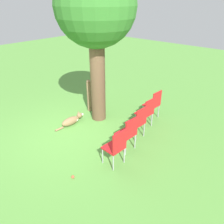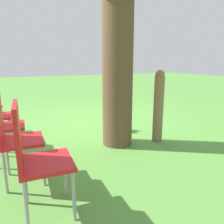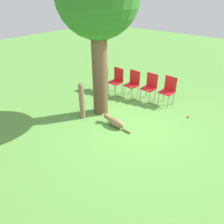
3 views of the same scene
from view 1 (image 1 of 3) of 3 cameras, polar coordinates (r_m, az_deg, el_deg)
ground_plane at (r=6.70m, az=-10.37°, el=-5.21°), size 30.00×30.00×0.00m
oak_tree at (r=6.42m, az=-4.32°, el=25.13°), size 2.23×2.23×4.52m
dog at (r=7.04m, az=-10.41°, el=-2.16°), size 0.27×1.07×0.34m
fence_post at (r=7.63m, az=-5.99°, el=4.37°), size 0.16×0.16×1.15m
red_chair_0 at (r=5.11m, az=1.11°, el=-8.79°), size 0.44×0.46×0.98m
red_chair_1 at (r=5.59m, az=4.25°, el=-5.26°), size 0.44×0.46×0.98m
red_chair_2 at (r=6.11m, az=6.85°, el=-2.29°), size 0.44×0.46×0.98m
red_chair_3 at (r=6.65m, az=9.02°, el=0.21°), size 0.44×0.46×0.98m
red_chair_4 at (r=7.21m, az=10.86°, el=2.33°), size 0.44×0.46×0.98m
tennis_ball at (r=5.18m, az=-10.19°, el=-16.35°), size 0.07×0.07×0.07m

